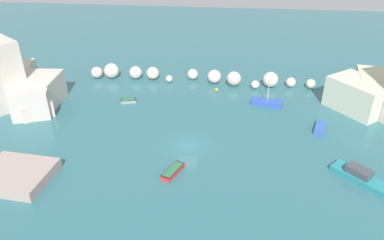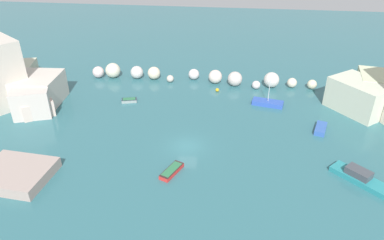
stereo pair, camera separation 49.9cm
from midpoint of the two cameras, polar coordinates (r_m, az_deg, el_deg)
cove_water at (r=45.84m, az=-0.48°, el=-4.18°), size 160.00×160.00×0.00m
cliff_headland_left at (r=61.88m, az=-27.09°, el=5.33°), size 16.94×15.99×10.08m
rock_breakwater at (r=63.33m, az=0.43°, el=6.98°), size 42.72×4.38×2.65m
stone_dock at (r=44.65m, az=-25.77°, el=-7.66°), size 7.95×6.87×1.25m
channel_buoy at (r=60.20m, az=4.25°, el=4.76°), size 0.57×0.57×0.57m
moored_boat_0 at (r=46.87m, az=-27.34°, el=-6.68°), size 1.84×3.50×0.65m
moored_boat_1 at (r=56.89m, az=12.11°, el=2.67°), size 4.94×2.77×4.94m
moored_boat_2 at (r=57.40m, az=-9.64°, el=3.10°), size 2.53×1.67×0.53m
moored_boat_3 at (r=41.32m, az=-2.88°, el=-8.02°), size 2.44×3.66×0.54m
moored_boat_4 at (r=52.02m, az=19.91°, el=-1.28°), size 2.24×3.53×0.65m
moored_boat_5 at (r=44.14m, az=25.38°, el=-8.22°), size 6.19×6.03×1.39m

